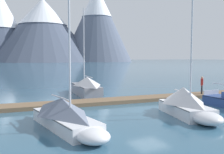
% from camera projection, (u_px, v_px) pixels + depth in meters
% --- Properties ---
extents(ground_plane, '(700.00, 700.00, 0.00)m').
position_uv_depth(ground_plane, '(149.00, 111.00, 18.44)').
color(ground_plane, '#335B75').
extents(mountain_east_summit, '(93.85, 93.85, 54.43)m').
position_uv_depth(mountain_east_summit, '(43.00, 29.00, 222.81)').
color(mountain_east_summit, '#4C566B').
rests_on(mountain_east_summit, ground).
extents(mountain_rear_spur, '(62.13, 62.13, 66.28)m').
position_uv_depth(mountain_rear_spur, '(97.00, 23.00, 227.20)').
color(mountain_rear_spur, slate).
rests_on(mountain_rear_spur, ground).
extents(dock, '(27.27, 4.11, 0.30)m').
position_uv_depth(dock, '(122.00, 100.00, 22.02)').
color(dock, brown).
rests_on(dock, ground).
extents(sailboat_second_berth, '(2.57, 6.88, 7.28)m').
position_uv_depth(sailboat_second_berth, '(66.00, 115.00, 13.72)').
color(sailboat_second_berth, white).
rests_on(sailboat_second_berth, ground).
extents(sailboat_mid_dock_port, '(2.47, 7.05, 8.81)m').
position_uv_depth(sailboat_mid_dock_port, '(85.00, 86.00, 26.25)').
color(sailboat_mid_dock_port, '#93939E').
rests_on(sailboat_mid_dock_port, ground).
extents(sailboat_mid_dock_starboard, '(3.10, 5.94, 8.10)m').
position_uv_depth(sailboat_mid_dock_starboard, '(187.00, 103.00, 16.68)').
color(sailboat_mid_dock_starboard, silver).
rests_on(sailboat_mid_dock_starboard, ground).
extents(person_on_dock, '(0.47, 0.42, 1.69)m').
position_uv_depth(person_on_dock, '(202.00, 84.00, 24.71)').
color(person_on_dock, '#232328').
rests_on(person_on_dock, dock).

